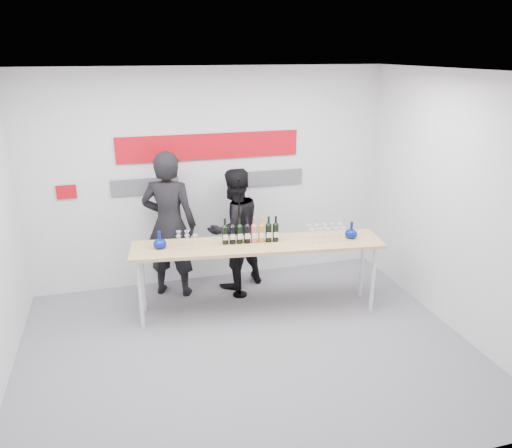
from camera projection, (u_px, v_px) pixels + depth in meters
name	position (u px, v px, depth m)	size (l,w,h in m)	color
ground	(248.00, 349.00, 5.63)	(5.00, 5.00, 0.00)	slate
back_wall	(210.00, 178.00, 6.95)	(5.00, 0.04, 3.00)	silver
signage	(206.00, 157.00, 6.81)	(3.38, 0.02, 0.79)	#BD0814
tasting_table	(258.00, 249.00, 6.18)	(3.16, 1.02, 0.93)	tan
wine_bottles	(251.00, 230.00, 6.13)	(0.71, 0.17, 0.33)	black
decanter_left	(159.00, 240.00, 5.98)	(0.16, 0.16, 0.21)	navy
decanter_right	(351.00, 230.00, 6.31)	(0.16, 0.16, 0.21)	navy
glasses_left	(186.00, 241.00, 5.99)	(0.26, 0.25, 0.18)	silver
glasses_right	(326.00, 233.00, 6.25)	(0.48, 0.27, 0.18)	silver
presenter_left	(169.00, 225.00, 6.61)	(0.73, 0.48, 1.99)	black
presenter_right	(234.00, 229.00, 6.90)	(0.83, 0.64, 1.70)	black
mic_stand	(240.00, 261.00, 6.69)	(0.19, 0.19, 1.66)	black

